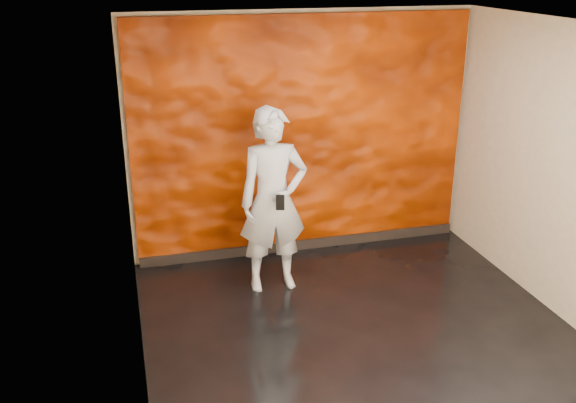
% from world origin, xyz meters
% --- Properties ---
extents(room, '(4.02, 4.02, 2.81)m').
position_xyz_m(room, '(0.00, 0.00, 1.40)').
color(room, black).
rests_on(room, ground).
extents(feature_wall, '(3.90, 0.06, 2.75)m').
position_xyz_m(feature_wall, '(0.00, 1.96, 1.38)').
color(feature_wall, '#D23F00').
rests_on(feature_wall, ground).
extents(baseboard, '(3.90, 0.04, 0.12)m').
position_xyz_m(baseboard, '(0.00, 1.92, 0.06)').
color(baseboard, black).
rests_on(baseboard, ground).
extents(man, '(0.71, 0.47, 1.95)m').
position_xyz_m(man, '(-0.57, 1.12, 0.97)').
color(man, '#959AA3').
rests_on(man, ground).
extents(phone, '(0.09, 0.04, 0.16)m').
position_xyz_m(phone, '(-0.57, 0.84, 1.06)').
color(phone, black).
rests_on(phone, man).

